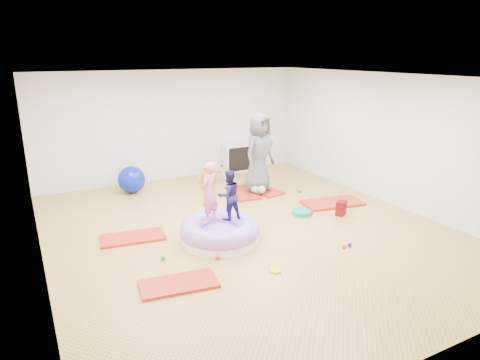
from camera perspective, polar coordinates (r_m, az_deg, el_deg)
room at (r=7.65m, az=1.05°, el=3.02°), size 7.01×8.01×2.81m
gym_mat_front_left at (r=6.35m, az=-8.18°, el=-13.55°), size 1.17×0.70×0.05m
gym_mat_mid_left at (r=7.95m, az=-14.08°, el=-7.44°), size 1.18×0.70×0.05m
gym_mat_center_back at (r=10.10m, az=0.32°, el=-1.71°), size 0.75×1.20×0.05m
gym_mat_right at (r=9.63m, az=12.23°, el=-3.01°), size 1.39×0.86×0.05m
gym_mat_rear_right at (r=10.32m, az=2.98°, el=-1.34°), size 0.71×1.15×0.04m
inflatable_cushion at (r=7.57m, az=-2.69°, el=-6.96°), size 1.41×1.41×0.44m
child_pink at (r=7.32m, az=-4.14°, el=-1.32°), size 0.47×0.43×1.08m
child_navy at (r=7.47m, az=-1.52°, el=-1.66°), size 0.47×0.38×0.90m
adult_caregiver at (r=9.96m, az=2.55°, el=3.65°), size 1.06×0.89×1.84m
infant at (r=9.98m, az=2.56°, el=-1.17°), size 0.37×0.37×0.22m
ball_pit_balls at (r=8.02m, az=4.25°, el=-6.66°), size 4.03×2.92×0.07m
exercise_ball_blue at (r=10.42m, az=-14.27°, el=0.07°), size 0.65×0.65×0.65m
exercise_ball_orange at (r=10.92m, az=-4.20°, el=0.65°), size 0.41×0.41×0.41m
infant_play_gym at (r=10.61m, az=-3.65°, el=0.90°), size 0.65×0.61×0.50m
cube_shelf at (r=11.94m, az=-0.45°, el=2.97°), size 0.77×0.38×0.77m
balance_disc at (r=8.89m, az=8.23°, el=-4.35°), size 0.38×0.38×0.09m
backpack at (r=9.01m, az=13.33°, el=-3.68°), size 0.29×0.26×0.29m
yellow_toy at (r=6.67m, az=4.73°, el=-11.94°), size 0.18×0.18×0.03m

